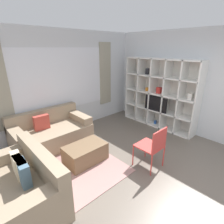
{
  "coord_description": "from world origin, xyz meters",
  "views": [
    {
      "loc": [
        -2.19,
        -0.92,
        2.25
      ],
      "look_at": [
        0.39,
        1.83,
        0.85
      ],
      "focal_mm": 28.0,
      "sensor_mm": 36.0,
      "label": 1
    }
  ],
  "objects": [
    {
      "name": "couch_side",
      "position": [
        -1.8,
        1.47,
        0.32
      ],
      "size": [
        0.96,
        1.54,
        0.83
      ],
      "rotation": [
        0.0,
        0.0,
        -1.57
      ],
      "color": "gray",
      "rests_on": "ground_plane"
    },
    {
      "name": "ground_plane",
      "position": [
        0.0,
        0.0,
        0.0
      ],
      "size": [
        16.0,
        16.0,
        0.0
      ],
      "primitive_type": "plane",
      "color": "#665B51"
    },
    {
      "name": "ottoman",
      "position": [
        -0.48,
        1.72,
        0.19
      ],
      "size": [
        0.83,
        0.53,
        0.38
      ],
      "color": "brown",
      "rests_on": "ground_plane"
    },
    {
      "name": "wall_right",
      "position": [
        2.43,
        1.66,
        1.35
      ],
      "size": [
        0.07,
        4.53,
        2.7
      ],
      "primitive_type": "cube",
      "color": "silver",
      "rests_on": "ground_plane"
    },
    {
      "name": "wall_back",
      "position": [
        0.0,
        3.36,
        1.36
      ],
      "size": [
        5.98,
        0.11,
        2.7
      ],
      "color": "silver",
      "rests_on": "ground_plane"
    },
    {
      "name": "shelving_unit",
      "position": [
        2.21,
        1.74,
        0.98
      ],
      "size": [
        0.42,
        2.24,
        1.98
      ],
      "color": "silver",
      "rests_on": "ground_plane"
    },
    {
      "name": "area_rug",
      "position": [
        -1.06,
        1.89,
        0.01
      ],
      "size": [
        2.22,
        2.19,
        0.01
      ],
      "primitive_type": "cube",
      "color": "gray",
      "rests_on": "ground_plane"
    },
    {
      "name": "folding_chair",
      "position": [
        0.35,
        0.65,
        0.52
      ],
      "size": [
        0.44,
        0.46,
        0.86
      ],
      "rotation": [
        0.0,
        0.0,
        3.14
      ],
      "color": "#CC3D38",
      "rests_on": "ground_plane"
    },
    {
      "name": "couch_main",
      "position": [
        -0.67,
        2.84,
        0.31
      ],
      "size": [
        1.75,
        0.96,
        0.83
      ],
      "color": "gray",
      "rests_on": "ground_plane"
    }
  ]
}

